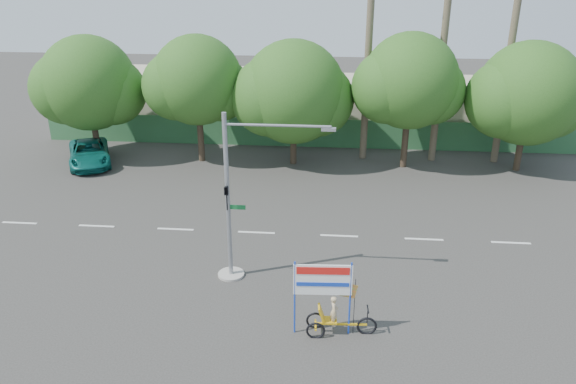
{
  "coord_description": "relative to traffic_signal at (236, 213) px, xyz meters",
  "views": [
    {
      "loc": [
        1.67,
        -16.03,
        12.35
      ],
      "look_at": [
        -0.19,
        4.9,
        3.5
      ],
      "focal_mm": 35.0,
      "sensor_mm": 36.0,
      "label": 1
    }
  ],
  "objects": [
    {
      "name": "ground",
      "position": [
        2.2,
        -3.98,
        -2.92
      ],
      "size": [
        120.0,
        120.0,
        0.0
      ],
      "primitive_type": "plane",
      "color": "#33302D",
      "rests_on": "ground"
    },
    {
      "name": "fence",
      "position": [
        2.2,
        17.52,
        -1.92
      ],
      "size": [
        38.0,
        0.08,
        2.0
      ],
      "primitive_type": "cube",
      "color": "#336B3D",
      "rests_on": "ground"
    },
    {
      "name": "building_left",
      "position": [
        -7.8,
        22.02,
        -0.92
      ],
      "size": [
        12.0,
        8.0,
        4.0
      ],
      "primitive_type": "cube",
      "color": "#B9B193",
      "rests_on": "ground"
    },
    {
      "name": "building_right",
      "position": [
        10.2,
        22.02,
        -1.12
      ],
      "size": [
        14.0,
        8.0,
        3.6
      ],
      "primitive_type": "cube",
      "color": "#B9B193",
      "rests_on": "ground"
    },
    {
      "name": "tree_far_left",
      "position": [
        -11.85,
        14.02,
        1.84
      ],
      "size": [
        7.14,
        6.0,
        7.96
      ],
      "color": "#473828",
      "rests_on": "ground"
    },
    {
      "name": "tree_left",
      "position": [
        -4.85,
        14.02,
        2.14
      ],
      "size": [
        6.66,
        5.6,
        8.07
      ],
      "color": "#473828",
      "rests_on": "ground"
    },
    {
      "name": "tree_center",
      "position": [
        1.14,
        14.02,
        1.55
      ],
      "size": [
        7.62,
        6.4,
        7.85
      ],
      "color": "#473828",
      "rests_on": "ground"
    },
    {
      "name": "tree_right",
      "position": [
        8.15,
        14.02,
        2.32
      ],
      "size": [
        6.9,
        5.8,
        8.36
      ],
      "color": "#473828",
      "rests_on": "ground"
    },
    {
      "name": "tree_far_right",
      "position": [
        15.15,
        14.02,
        1.73
      ],
      "size": [
        7.38,
        6.2,
        7.94
      ],
      "color": "#473828",
      "rests_on": "ground"
    },
    {
      "name": "palm_mid",
      "position": [
        14.2,
        15.52,
        6.48
      ],
      "size": [
        3.73,
        3.79,
        15.45
      ],
      "color": "#70604C",
      "rests_on": "ground"
    },
    {
      "name": "palm_short",
      "position": [
        5.7,
        15.52,
        5.94
      ],
      "size": [
        3.73,
        3.79,
        14.45
      ],
      "color": "#70604C",
      "rests_on": "ground"
    },
    {
      "name": "traffic_signal",
      "position": [
        0.0,
        0.0,
        0.0
      ],
      "size": [
        4.72,
        1.1,
        7.0
      ],
      "color": "gray",
      "rests_on": "ground"
    },
    {
      "name": "trike_billboard",
      "position": [
        3.88,
        -3.53,
        -1.75
      ],
      "size": [
        2.96,
        0.71,
        2.91
      ],
      "rotation": [
        0.0,
        0.0,
        0.05
      ],
      "color": "black",
      "rests_on": "ground"
    },
    {
      "name": "pickup_truck",
      "position": [
        -11.81,
        12.74,
        -2.19
      ],
      "size": [
        4.39,
        5.79,
        1.46
      ],
      "primitive_type": "imported",
      "rotation": [
        0.0,
        0.0,
        0.43
      ],
      "color": "#0D5E56",
      "rests_on": "ground"
    }
  ]
}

